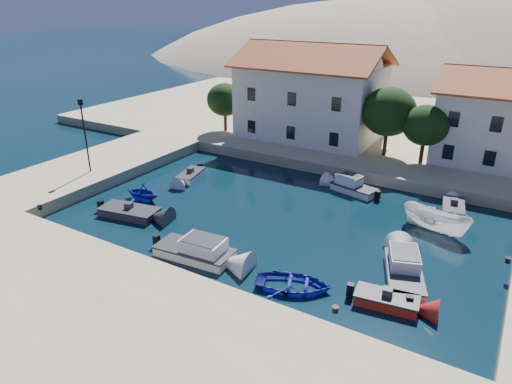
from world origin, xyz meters
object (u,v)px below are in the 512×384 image
(building_left, at_px, (311,90))
(building_mid, at_px, (501,116))
(cabin_cruiser_south, at_px, (194,250))
(lamppost, at_px, (84,129))
(rowboat_south, at_px, (294,289))
(cabin_cruiser_east, at_px, (404,272))
(boat_east, at_px, (434,231))

(building_left, relative_size, building_mid, 1.40)
(building_mid, xyz_separation_m, cabin_cruiser_south, (-13.97, -26.34, -4.75))
(building_mid, distance_m, lamppost, 36.21)
(rowboat_south, bearing_deg, cabin_cruiser_east, -69.92)
(rowboat_south, distance_m, cabin_cruiser_east, 6.43)
(lamppost, bearing_deg, cabin_cruiser_east, -2.35)
(cabin_cruiser_south, xyz_separation_m, boat_east, (12.07, 11.21, -0.48))
(building_left, distance_m, rowboat_south, 28.05)
(cabin_cruiser_south, xyz_separation_m, cabin_cruiser_east, (11.74, 4.22, 0.00))
(building_left, distance_m, boat_east, 22.22)
(building_mid, relative_size, cabin_cruiser_south, 2.06)
(lamppost, bearing_deg, rowboat_south, -13.10)
(building_left, relative_size, cabin_cruiser_south, 2.88)
(building_left, xyz_separation_m, lamppost, (-11.50, -20.00, -1.18))
(building_mid, relative_size, cabin_cruiser_east, 2.05)
(lamppost, distance_m, cabin_cruiser_east, 27.62)
(boat_east, bearing_deg, rowboat_south, 169.75)
(rowboat_south, relative_size, cabin_cruiser_east, 0.82)
(building_mid, relative_size, rowboat_south, 2.49)
(building_left, height_order, cabin_cruiser_east, building_left)
(building_mid, xyz_separation_m, lamppost, (-29.50, -21.00, -0.47))
(building_mid, height_order, cabin_cruiser_south, building_mid)
(rowboat_south, xyz_separation_m, cabin_cruiser_east, (4.95, 4.08, 0.48))
(cabin_cruiser_south, bearing_deg, rowboat_south, -3.31)
(boat_east, bearing_deg, cabin_cruiser_south, 148.12)
(cabin_cruiser_south, bearing_deg, building_mid, 57.52)
(lamppost, bearing_deg, building_left, 60.10)
(cabin_cruiser_south, bearing_deg, boat_east, 38.35)
(building_left, relative_size, lamppost, 2.36)
(rowboat_south, bearing_deg, cabin_cruiser_south, 71.81)
(lamppost, distance_m, rowboat_south, 23.40)
(building_left, bearing_deg, building_mid, 3.18)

